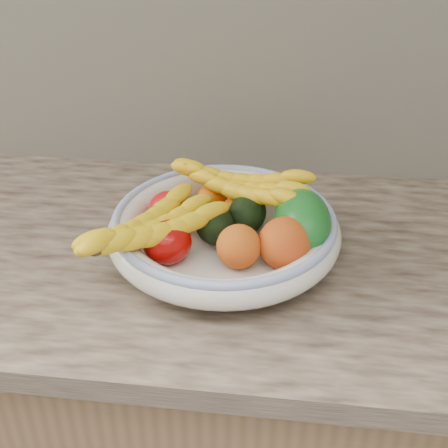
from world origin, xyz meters
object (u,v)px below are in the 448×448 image
green_mango (302,221)px  banana_bunch_back (238,188)px  banana_bunch_front (149,233)px  fruit_bowl (224,230)px

green_mango → banana_bunch_back: 0.14m
green_mango → banana_bunch_front: bearing=-176.7°
fruit_bowl → green_mango: bearing=-0.6°
banana_bunch_back → fruit_bowl: bearing=-87.2°
fruit_bowl → banana_bunch_back: bearing=77.7°
green_mango → banana_bunch_front: (-0.24, -0.07, 0.01)m
banana_bunch_front → banana_bunch_back: bearing=-3.1°
banana_bunch_back → banana_bunch_front: (-0.13, -0.15, -0.01)m
green_mango → banana_bunch_back: size_ratio=0.51×
fruit_bowl → green_mango: size_ratio=2.83×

